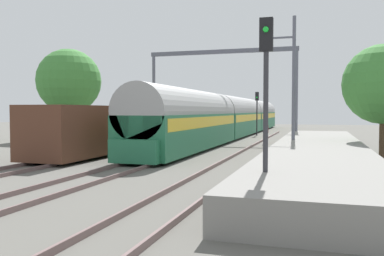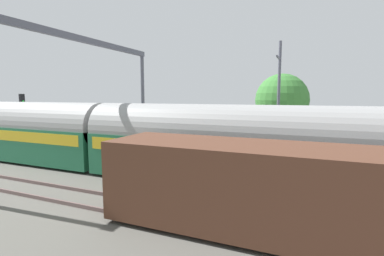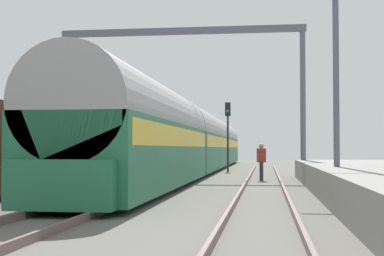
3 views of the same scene
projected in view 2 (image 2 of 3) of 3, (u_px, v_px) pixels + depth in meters
ground at (373, 203)px, 11.49m from camera, size 120.00×120.00×0.00m
track_west at (374, 202)px, 11.48m from camera, size 1.52×60.00×0.16m
track_east at (357, 174)px, 15.42m from camera, size 1.52×60.00×0.16m
platform at (317, 152)px, 19.64m from camera, size 4.40×28.00×0.90m
passenger_train at (11, 130)px, 19.71m from camera, size 2.93×49.20×3.82m
freight_car at (308, 194)px, 8.34m from camera, size 2.80×13.00×2.70m
person_crossing at (163, 143)px, 19.88m from camera, size 0.43×0.30×1.73m
railway_signal_far at (23, 115)px, 21.85m from camera, size 0.36×0.30×4.54m
catenary_gantry at (84, 74)px, 16.63m from camera, size 13.01×0.28×7.86m
catenary_pole_east_mid at (278, 99)px, 18.86m from camera, size 1.90×0.20×8.00m
tree_east_background at (282, 100)px, 23.36m from camera, size 4.37×4.37×6.22m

